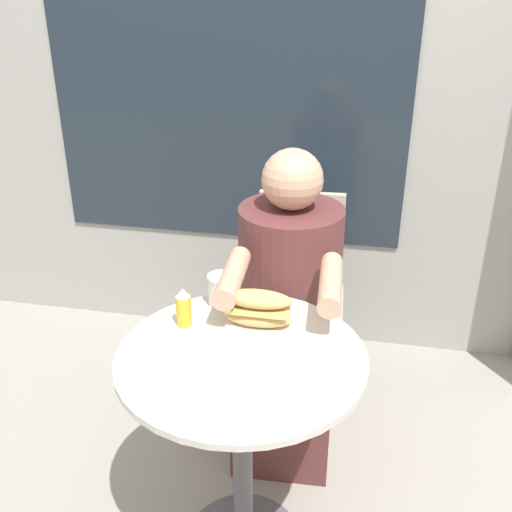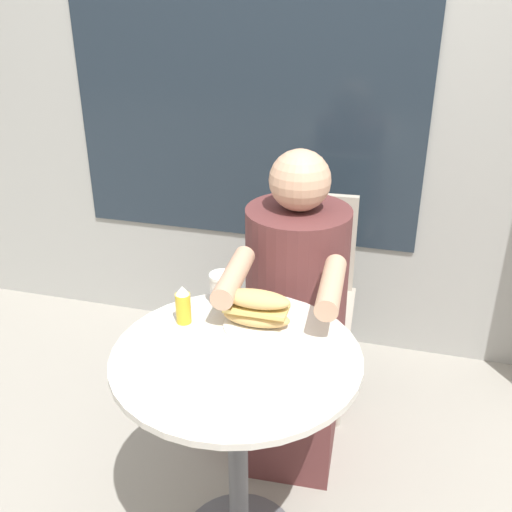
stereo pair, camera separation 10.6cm
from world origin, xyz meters
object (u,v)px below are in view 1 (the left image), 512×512
diner_chair (298,278)px  drink_cup (221,290)px  cafe_table (242,413)px  sandwich_on_plate (258,311)px  seated_diner (287,328)px  condiment_bottle (184,307)px

diner_chair → drink_cup: size_ratio=8.51×
cafe_table → sandwich_on_plate: size_ratio=3.77×
diner_chair → sandwich_on_plate: 0.79m
diner_chair → sandwich_on_plate: size_ratio=4.39×
seated_diner → sandwich_on_plate: (-0.03, -0.39, 0.30)m
drink_cup → condiment_bottle: bearing=-120.0°
sandwich_on_plate → condiment_bottle: size_ratio=1.65×
diner_chair → seated_diner: (0.01, -0.35, -0.02)m
diner_chair → sandwich_on_plate: bearing=84.7°
cafe_table → drink_cup: 0.37m
cafe_table → condiment_bottle: (-0.20, 0.11, 0.26)m
cafe_table → sandwich_on_plate: bearing=83.2°
seated_diner → condiment_bottle: size_ratio=9.66×
sandwich_on_plate → cafe_table: bearing=-96.8°
drink_cup → seated_diner: bearing=59.8°
seated_diner → sandwich_on_plate: 0.50m
drink_cup → condiment_bottle: (-0.08, -0.13, 0.01)m
diner_chair → sandwich_on_plate: (-0.03, -0.74, 0.28)m
cafe_table → condiment_bottle: condiment_bottle is taller
diner_chair → seated_diner: 0.35m
sandwich_on_plate → drink_cup: 0.17m
seated_diner → condiment_bottle: bearing=56.6°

